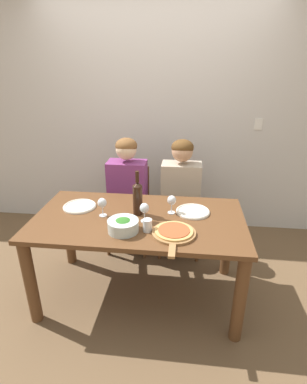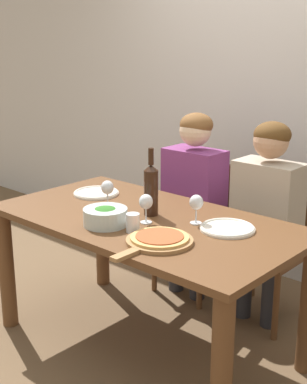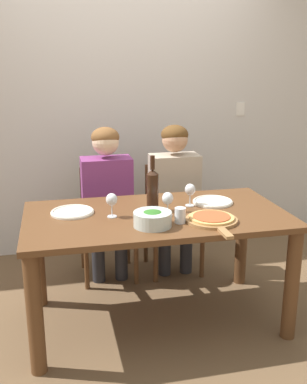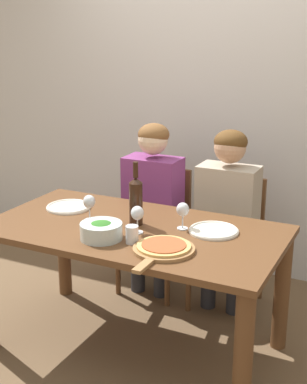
{
  "view_description": "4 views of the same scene",
  "coord_description": "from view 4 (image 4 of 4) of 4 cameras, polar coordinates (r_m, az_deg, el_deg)",
  "views": [
    {
      "loc": [
        0.35,
        -2.03,
        1.85
      ],
      "look_at": [
        0.1,
        0.13,
        0.91
      ],
      "focal_mm": 28.0,
      "sensor_mm": 36.0,
      "label": 1
    },
    {
      "loc": [
        1.79,
        -1.93,
        1.65
      ],
      "look_at": [
        0.07,
        -0.02,
        0.91
      ],
      "focal_mm": 50.0,
      "sensor_mm": 36.0,
      "label": 2
    },
    {
      "loc": [
        -0.61,
        -2.59,
        1.65
      ],
      "look_at": [
        -0.01,
        0.06,
        0.87
      ],
      "focal_mm": 42.0,
      "sensor_mm": 36.0,
      "label": 3
    },
    {
      "loc": [
        1.32,
        -2.43,
        1.8
      ],
      "look_at": [
        0.04,
        0.16,
        0.92
      ],
      "focal_mm": 50.0,
      "sensor_mm": 36.0,
      "label": 4
    }
  ],
  "objects": [
    {
      "name": "ground_plane",
      "position": [
        3.29,
        -1.99,
        -16.11
      ],
      "size": [
        40.0,
        40.0,
        0.0
      ],
      "primitive_type": "plane",
      "color": "brown"
    },
    {
      "name": "back_wall",
      "position": [
        4.01,
        7.01,
        10.46
      ],
      "size": [
        10.0,
        0.06,
        2.7
      ],
      "color": "silver",
      "rests_on": "ground"
    },
    {
      "name": "dining_table",
      "position": [
        3.0,
        -2.11,
        -6.21
      ],
      "size": [
        1.64,
        0.87,
        0.75
      ],
      "color": "brown",
      "rests_on": "ground"
    },
    {
      "name": "chair_left",
      "position": [
        3.81,
        0.55,
        -3.49
      ],
      "size": [
        0.42,
        0.42,
        0.86
      ],
      "color": "brown",
      "rests_on": "ground"
    },
    {
      "name": "chair_right",
      "position": [
        3.62,
        8.21,
        -4.76
      ],
      "size": [
        0.42,
        0.42,
        0.86
      ],
      "color": "brown",
      "rests_on": "ground"
    },
    {
      "name": "person_woman",
      "position": [
        3.63,
        -0.17,
        -0.23
      ],
      "size": [
        0.47,
        0.51,
        1.2
      ],
      "color": "#28282D",
      "rests_on": "ground"
    },
    {
      "name": "person_man",
      "position": [
        3.44,
        7.82,
        -1.39
      ],
      "size": [
        0.47,
        0.51,
        1.2
      ],
      "color": "#28282D",
      "rests_on": "ground"
    },
    {
      "name": "wine_bottle",
      "position": [
        2.96,
        -1.89,
        -0.84
      ],
      "size": [
        0.08,
        0.08,
        0.36
      ],
      "color": "black",
      "rests_on": "dining_table"
    },
    {
      "name": "broccoli_bowl",
      "position": [
        2.8,
        -5.59,
        -4.12
      ],
      "size": [
        0.22,
        0.22,
        0.09
      ],
      "color": "silver",
      "rests_on": "dining_table"
    },
    {
      "name": "dinner_plate_left",
      "position": [
        3.3,
        -9.04,
        -1.56
      ],
      "size": [
        0.27,
        0.27,
        0.02
      ],
      "color": "silver",
      "rests_on": "dining_table"
    },
    {
      "name": "dinner_plate_right",
      "position": [
        2.9,
        6.44,
        -4.1
      ],
      "size": [
        0.27,
        0.27,
        0.02
      ],
      "color": "silver",
      "rests_on": "dining_table"
    },
    {
      "name": "pizza_on_board",
      "position": [
        2.64,
        1.03,
        -6.03
      ],
      "size": [
        0.31,
        0.45,
        0.04
      ],
      "color": "#9E7042",
      "rests_on": "dining_table"
    },
    {
      "name": "wine_glass_left",
      "position": [
        3.05,
        -6.87,
        -1.16
      ],
      "size": [
        0.07,
        0.07,
        0.15
      ],
      "color": "silver",
      "rests_on": "dining_table"
    },
    {
      "name": "wine_glass_right",
      "position": [
        2.9,
        3.13,
        -2.01
      ],
      "size": [
        0.07,
        0.07,
        0.15
      ],
      "color": "silver",
      "rests_on": "dining_table"
    },
    {
      "name": "wine_glass_centre",
      "position": [
        2.84,
        -1.73,
        -2.4
      ],
      "size": [
        0.07,
        0.07,
        0.15
      ],
      "color": "silver",
      "rests_on": "dining_table"
    },
    {
      "name": "water_tumbler",
      "position": [
        2.73,
        -2.31,
        -4.55
      ],
      "size": [
        0.07,
        0.07,
        0.09
      ],
      "color": "silver",
      "rests_on": "dining_table"
    }
  ]
}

